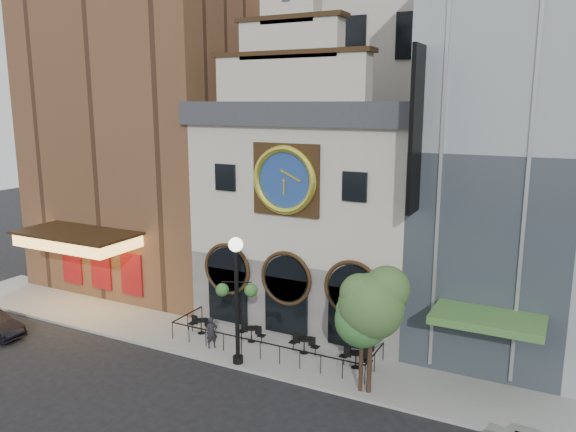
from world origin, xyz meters
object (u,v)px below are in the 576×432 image
at_px(bistro_0, 201,325).
at_px(tree_left, 373,301).
at_px(pedestrian, 212,333).
at_px(tree_right, 363,316).
at_px(bistro_1, 251,333).
at_px(bistro_2, 304,344).
at_px(lamppost, 237,287).
at_px(bistro_3, 356,358).

bearing_deg(bistro_0, tree_left, -9.86).
xyz_separation_m(pedestrian, tree_right, (8.19, -0.62, 2.61)).
xyz_separation_m(bistro_1, tree_right, (6.79, -2.15, 2.94)).
bearing_deg(bistro_2, bistro_0, -176.62).
height_order(bistro_2, tree_left, tree_left).
bearing_deg(bistro_0, bistro_2, 3.38).
bearing_deg(tree_right, lamppost, -177.97).
bearing_deg(bistro_3, bistro_1, 177.30).
relative_size(bistro_3, tree_right, 0.34).
height_order(bistro_1, tree_right, tree_right).
relative_size(bistro_0, tree_left, 0.28).
xyz_separation_m(bistro_0, bistro_1, (2.93, 0.33, 0.00)).
xyz_separation_m(lamppost, tree_left, (6.49, 0.28, 0.29)).
relative_size(bistro_1, bistro_2, 1.00).
distance_m(bistro_2, bistro_3, 2.83).
bearing_deg(pedestrian, lamppost, -75.43).
relative_size(bistro_0, bistro_2, 1.00).
xyz_separation_m(bistro_0, pedestrian, (1.53, -1.20, 0.33)).
height_order(bistro_1, bistro_2, same).
height_order(bistro_0, pedestrian, pedestrian).
relative_size(pedestrian, tree_left, 0.29).
xyz_separation_m(pedestrian, tree_left, (8.56, -0.56, 3.29)).
distance_m(bistro_0, tree_left, 10.86).
relative_size(tree_left, tree_right, 1.20).
bearing_deg(bistro_2, tree_left, -26.93).
xyz_separation_m(bistro_1, lamppost, (0.67, -2.36, 3.33)).
bearing_deg(bistro_0, lamppost, -29.51).
distance_m(bistro_0, lamppost, 5.31).
distance_m(bistro_1, tree_right, 7.70).
distance_m(tree_left, tree_right, 0.78).
bearing_deg(lamppost, pedestrian, 133.62).
bearing_deg(bistro_3, tree_right, -62.76).
bearing_deg(lamppost, tree_left, -21.78).
relative_size(bistro_1, pedestrian, 0.99).
bearing_deg(tree_right, pedestrian, 175.64).
bearing_deg(pedestrian, tree_right, -57.69).
height_order(bistro_0, bistro_2, same).
relative_size(bistro_2, tree_right, 0.34).
height_order(bistro_1, bistro_3, same).
bearing_deg(tree_right, bistro_3, 117.24).
xyz_separation_m(bistro_0, bistro_2, (5.95, 0.35, 0.00)).
bearing_deg(bistro_2, lamppost, -134.49).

